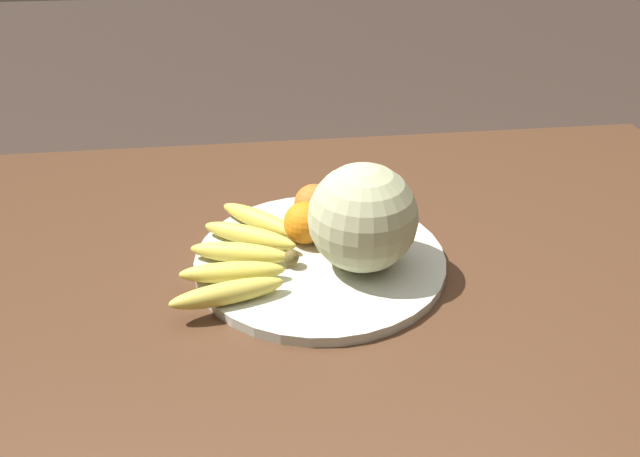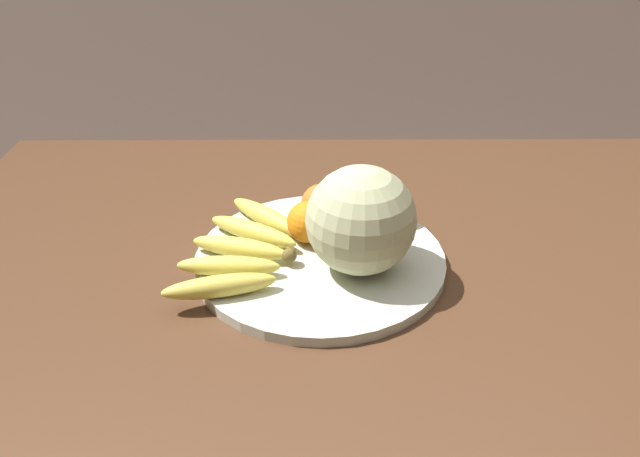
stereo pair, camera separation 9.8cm
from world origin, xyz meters
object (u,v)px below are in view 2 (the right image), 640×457
(fruit_bowl, at_px, (320,259))
(orange_back_left, at_px, (397,207))
(orange_front_right, at_px, (357,212))
(orange_mid_center, at_px, (308,222))
(kitchen_table, at_px, (363,308))
(melon, at_px, (361,220))
(orange_front_left, at_px, (321,204))
(banana_bunch, at_px, (244,248))
(produce_tag, at_px, (348,242))

(fruit_bowl, distance_m, orange_back_left, 0.18)
(orange_front_right, relative_size, orange_mid_center, 0.88)
(orange_mid_center, bearing_deg, kitchen_table, 145.86)
(fruit_bowl, bearing_deg, melon, 151.52)
(fruit_bowl, distance_m, orange_front_left, 0.12)
(banana_bunch, xyz_separation_m, orange_front_left, (-0.13, -0.11, 0.02))
(kitchen_table, xyz_separation_m, banana_bunch, (0.19, -0.01, 0.11))
(orange_mid_center, distance_m, produce_tag, 0.07)
(fruit_bowl, height_order, orange_back_left, orange_back_left)
(orange_front_left, bearing_deg, orange_back_left, -179.77)
(melon, xyz_separation_m, produce_tag, (0.02, -0.07, -0.08))
(orange_mid_center, height_order, produce_tag, orange_mid_center)
(orange_mid_center, bearing_deg, orange_back_left, -158.36)
(kitchen_table, height_order, orange_front_left, orange_front_left)
(orange_front_left, xyz_separation_m, orange_mid_center, (0.02, 0.06, -0.00))
(melon, bearing_deg, kitchen_table, -121.03)
(orange_front_left, relative_size, orange_back_left, 1.25)
(orange_front_left, height_order, orange_front_right, orange_front_left)
(orange_front_left, relative_size, orange_mid_center, 1.00)
(melon, xyz_separation_m, orange_back_left, (-0.07, -0.14, -0.06))
(banana_bunch, xyz_separation_m, orange_front_right, (-0.19, -0.09, 0.01))
(orange_front_left, distance_m, produce_tag, 0.09)
(orange_front_right, bearing_deg, orange_back_left, -164.14)
(orange_front_left, distance_m, orange_front_right, 0.06)
(fruit_bowl, distance_m, orange_mid_center, 0.07)
(fruit_bowl, bearing_deg, orange_front_right, -126.28)
(orange_front_left, relative_size, orange_front_right, 1.13)
(kitchen_table, bearing_deg, orange_back_left, -117.54)
(kitchen_table, bearing_deg, banana_bunch, -3.34)
(fruit_bowl, xyz_separation_m, orange_front_right, (-0.06, -0.09, 0.04))
(orange_front_right, xyz_separation_m, orange_mid_center, (0.08, 0.04, 0.00))
(kitchen_table, relative_size, orange_mid_center, 21.95)
(kitchen_table, distance_m, orange_front_right, 0.16)
(kitchen_table, xyz_separation_m, orange_back_left, (-0.06, -0.12, 0.13))
(fruit_bowl, relative_size, melon, 2.40)
(orange_mid_center, relative_size, orange_back_left, 1.25)
(kitchen_table, height_order, produce_tag, produce_tag)
(banana_bunch, relative_size, orange_front_right, 4.95)
(orange_front_right, bearing_deg, fruit_bowl, 53.72)
(kitchen_table, xyz_separation_m, orange_mid_center, (0.09, -0.06, 0.13))
(fruit_bowl, relative_size, orange_front_left, 5.77)
(melon, bearing_deg, fruit_bowl, -28.48)
(banana_bunch, distance_m, produce_tag, 0.17)
(fruit_bowl, xyz_separation_m, orange_back_left, (-0.14, -0.11, 0.04))
(kitchen_table, distance_m, melon, 0.18)
(banana_bunch, xyz_separation_m, produce_tag, (-0.17, -0.04, -0.02))
(melon, relative_size, banana_bunch, 0.55)
(orange_front_left, bearing_deg, melon, 112.72)
(orange_front_right, bearing_deg, orange_mid_center, 26.31)
(banana_bunch, relative_size, orange_mid_center, 4.38)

